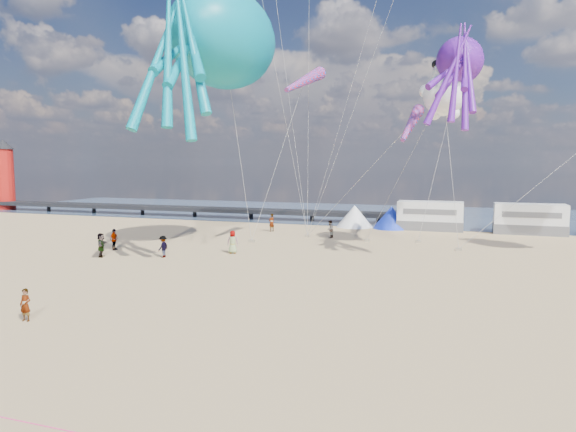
# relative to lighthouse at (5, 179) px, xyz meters

# --- Properties ---
(ground) EXTENTS (120.00, 120.00, 0.00)m
(ground) POSITION_rel_lighthouse_xyz_m (56.00, -44.00, -4.50)
(ground) COLOR tan
(ground) RESTS_ON ground
(water) EXTENTS (120.00, 120.00, 0.00)m
(water) POSITION_rel_lighthouse_xyz_m (56.00, 11.00, -4.48)
(water) COLOR #384E6B
(water) RESTS_ON ground
(pier) EXTENTS (60.00, 3.00, 0.50)m
(pier) POSITION_rel_lighthouse_xyz_m (28.00, 0.00, -3.50)
(pier) COLOR black
(pier) RESTS_ON ground
(lighthouse) EXTENTS (2.60, 2.60, 9.00)m
(lighthouse) POSITION_rel_lighthouse_xyz_m (0.00, 0.00, 0.00)
(lighthouse) COLOR #A5140F
(lighthouse) RESTS_ON ground
(motorhome_0) EXTENTS (6.60, 2.50, 3.00)m
(motorhome_0) POSITION_rel_lighthouse_xyz_m (62.00, -4.00, -3.00)
(motorhome_0) COLOR silver
(motorhome_0) RESTS_ON ground
(motorhome_1) EXTENTS (6.60, 2.50, 3.00)m
(motorhome_1) POSITION_rel_lighthouse_xyz_m (71.50, -4.00, -3.00)
(motorhome_1) COLOR silver
(motorhome_1) RESTS_ON ground
(tent_white) EXTENTS (4.00, 4.00, 2.40)m
(tent_white) POSITION_rel_lighthouse_xyz_m (54.00, -4.00, -3.30)
(tent_white) COLOR white
(tent_white) RESTS_ON ground
(tent_blue) EXTENTS (4.00, 4.00, 2.40)m
(tent_blue) POSITION_rel_lighthouse_xyz_m (58.00, -4.00, -3.30)
(tent_blue) COLOR #1933CC
(tent_blue) RESTS_ON ground
(standing_person) EXTENTS (0.57, 0.39, 1.48)m
(standing_person) POSITION_rel_lighthouse_xyz_m (46.77, -41.93, -3.76)
(standing_person) COLOR tan
(standing_person) RESTS_ON ground
(beachgoer_1) EXTENTS (0.64, 0.88, 1.66)m
(beachgoer_1) POSITION_rel_lighthouse_xyz_m (53.47, -12.95, -3.67)
(beachgoer_1) COLOR #7F6659
(beachgoer_1) RESTS_ON ground
(beachgoer_2) EXTENTS (0.65, 0.82, 1.63)m
(beachgoer_2) POSITION_rel_lighthouse_xyz_m (44.10, -26.57, -3.68)
(beachgoer_2) COLOR #7F6659
(beachgoer_2) RESTS_ON ground
(beachgoer_3) EXTENTS (0.73, 1.16, 1.72)m
(beachgoer_3) POSITION_rel_lighthouse_xyz_m (38.52, -24.97, -3.64)
(beachgoer_3) COLOR #7F6659
(beachgoer_3) RESTS_ON ground
(beachgoer_4) EXTENTS (0.82, 1.15, 1.81)m
(beachgoer_4) POSITION_rel_lighthouse_xyz_m (39.60, -27.88, -3.59)
(beachgoer_4) COLOR #7F6659
(beachgoer_4) RESTS_ON ground
(beachgoer_5) EXTENTS (1.26, 1.76, 1.83)m
(beachgoer_5) POSITION_rel_lighthouse_xyz_m (46.67, -10.41, -3.58)
(beachgoer_5) COLOR #7F6659
(beachgoer_5) RESTS_ON ground
(beachgoer_6) EXTENTS (0.75, 0.59, 1.79)m
(beachgoer_6) POSITION_rel_lighthouse_xyz_m (48.29, -23.34, -3.60)
(beachgoer_6) COLOR #7F6659
(beachgoer_6) RESTS_ON ground
(sandbag_a) EXTENTS (0.50, 0.35, 0.22)m
(sandbag_a) POSITION_rel_lighthouse_xyz_m (47.52, -17.69, -4.39)
(sandbag_a) COLOR gray
(sandbag_a) RESTS_ON ground
(sandbag_b) EXTENTS (0.50, 0.35, 0.22)m
(sandbag_b) POSITION_rel_lighthouse_xyz_m (57.15, -14.05, -4.39)
(sandbag_b) COLOR gray
(sandbag_b) RESTS_ON ground
(sandbag_c) EXTENTS (0.50, 0.35, 0.22)m
(sandbag_c) POSITION_rel_lighthouse_xyz_m (64.98, -16.38, -4.39)
(sandbag_c) COLOR gray
(sandbag_c) RESTS_ON ground
(sandbag_d) EXTENTS (0.50, 0.35, 0.22)m
(sandbag_d) POSITION_rel_lighthouse_xyz_m (61.57, -13.35, -4.39)
(sandbag_d) COLOR gray
(sandbag_d) RESTS_ON ground
(sandbag_e) EXTENTS (0.50, 0.35, 0.22)m
(sandbag_e) POSITION_rel_lighthouse_xyz_m (51.33, -13.16, -4.39)
(sandbag_e) COLOR gray
(sandbag_e) RESTS_ON ground
(kite_octopus_teal) EXTENTS (9.42, 13.33, 14.01)m
(kite_octopus_teal) POSITION_rel_lighthouse_xyz_m (47.56, -23.01, 11.86)
(kite_octopus_teal) COLOR #048196
(kite_octopus_purple) EXTENTS (5.95, 9.05, 9.55)m
(kite_octopus_purple) POSITION_rel_lighthouse_xyz_m (64.59, -18.28, 10.06)
(kite_octopus_purple) COLOR #5A1697
(kite_panda) EXTENTS (4.21, 4.01, 5.39)m
(kite_panda) POSITION_rel_lighthouse_xyz_m (63.57, -18.41, 7.61)
(kite_panda) COLOR white
(windsock_left) EXTENTS (2.21, 6.35, 6.26)m
(windsock_left) POSITION_rel_lighthouse_xyz_m (52.68, -18.79, 9.11)
(windsock_left) COLOR red
(windsock_mid) EXTENTS (2.01, 5.30, 5.20)m
(windsock_mid) POSITION_rel_lighthouse_xyz_m (64.17, -14.46, 8.01)
(windsock_mid) COLOR red
(windsock_right) EXTENTS (1.63, 5.27, 5.20)m
(windsock_right) POSITION_rel_lighthouse_xyz_m (61.44, -21.02, 5.32)
(windsock_right) COLOR red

